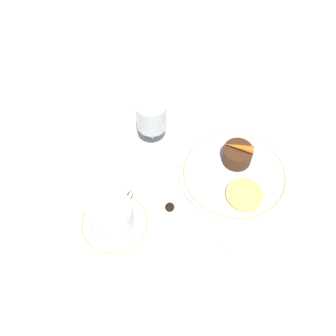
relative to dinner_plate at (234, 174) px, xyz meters
name	(u,v)px	position (x,y,z in m)	size (l,w,h in m)	color
ground_plane	(224,167)	(0.01, 0.03, -0.01)	(3.00, 3.00, 0.00)	white
dinner_plate	(234,174)	(0.00, 0.00, 0.00)	(0.24, 0.24, 0.01)	white
saucer	(115,223)	(-0.23, 0.14, 0.00)	(0.14, 0.14, 0.01)	white
coffee_cup	(111,215)	(-0.24, 0.14, 0.04)	(0.11, 0.09, 0.06)	white
spoon	(131,206)	(-0.19, 0.13, 0.00)	(0.07, 0.10, 0.00)	silver
wine_glass	(152,118)	(-0.02, 0.20, 0.07)	(0.07, 0.07, 0.12)	silver
fork	(177,224)	(-0.16, 0.04, -0.01)	(0.04, 0.18, 0.01)	silver
dessert_cake	(237,155)	(0.03, 0.01, 0.03)	(0.06, 0.06, 0.04)	#4C2D19
carrot_garnish	(239,147)	(0.03, 0.01, 0.05)	(0.04, 0.06, 0.02)	orange
pineapple_slice	(244,195)	(-0.04, -0.04, 0.01)	(0.08, 0.08, 0.01)	#EFE075
chocolate_truffle	(170,207)	(-0.14, 0.07, 0.00)	(0.02, 0.02, 0.02)	black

